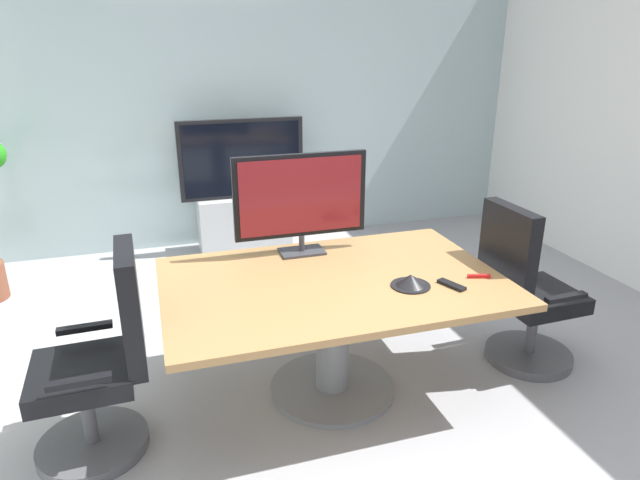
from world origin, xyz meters
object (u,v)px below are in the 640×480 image
object	(u,v)px
conference_table	(333,307)
wall_display_unit	(244,207)
conference_phone	(411,281)
remote_control	(452,285)
office_chair_left	(102,371)
office_chair_right	(524,300)
tv_monitor	(301,198)

from	to	relation	value
conference_table	wall_display_unit	size ratio (longest dim) A/B	1.46
conference_phone	remote_control	xyz separation A→B (m)	(0.21, -0.07, -0.02)
remote_control	wall_display_unit	bearing A→B (deg)	82.06
office_chair_left	conference_table	bearing A→B (deg)	94.00
conference_table	conference_phone	bearing A→B (deg)	-29.76
office_chair_left	office_chair_right	size ratio (longest dim) A/B	1.00
office_chair_right	remote_control	size ratio (longest dim) A/B	6.41
tv_monitor	remote_control	xyz separation A→B (m)	(0.65, -0.75, -0.35)
remote_control	conference_table	bearing A→B (deg)	132.94
office_chair_right	remote_control	world-z (taller)	office_chair_right
office_chair_right	wall_display_unit	size ratio (longest dim) A/B	0.83
tv_monitor	remote_control	bearing A→B (deg)	-48.80
office_chair_right	wall_display_unit	world-z (taller)	wall_display_unit
wall_display_unit	tv_monitor	bearing A→B (deg)	-89.51
conference_table	office_chair_left	world-z (taller)	office_chair_left
tv_monitor	remote_control	world-z (taller)	tv_monitor
tv_monitor	conference_phone	size ratio (longest dim) A/B	3.82
conference_table	tv_monitor	xyz separation A→B (m)	(-0.06, 0.46, 0.54)
conference_table	office_chair_left	distance (m)	1.28
office_chair_right	tv_monitor	xyz separation A→B (m)	(-1.32, 0.53, 0.64)
tv_monitor	conference_phone	world-z (taller)	tv_monitor
conference_table	office_chair_right	distance (m)	1.27
tv_monitor	wall_display_unit	bearing A→B (deg)	90.49
office_chair_right	remote_control	distance (m)	0.76
conference_phone	wall_display_unit	bearing A→B (deg)	99.40
office_chair_left	office_chair_right	world-z (taller)	same
tv_monitor	conference_phone	xyz separation A→B (m)	(0.44, -0.68, -0.33)
remote_control	tv_monitor	bearing A→B (deg)	109.91
conference_table	remote_control	bearing A→B (deg)	-25.76
tv_monitor	conference_phone	distance (m)	0.87
office_chair_left	conference_phone	size ratio (longest dim) A/B	4.95
tv_monitor	office_chair_left	bearing A→B (deg)	-154.05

